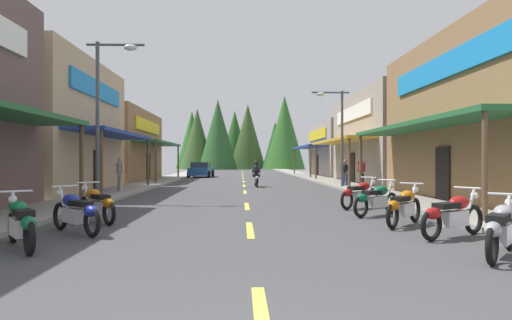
% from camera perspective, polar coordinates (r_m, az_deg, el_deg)
% --- Properties ---
extents(ground, '(10.25, 90.96, 0.10)m').
position_cam_1_polar(ground, '(32.92, -1.61, -2.89)').
color(ground, '#424244').
extents(sidewalk_left, '(2.27, 90.96, 0.12)m').
position_cam_1_polar(sidewalk_left, '(33.46, -12.40, -2.65)').
color(sidewalk_left, '#9E9991').
rests_on(sidewalk_left, ground).
extents(sidewalk_right, '(2.27, 90.96, 0.12)m').
position_cam_1_polar(sidewalk_right, '(33.54, 9.16, -2.65)').
color(sidewalk_right, gray).
rests_on(sidewalk_right, ground).
extents(centerline_dashes, '(0.16, 67.41, 0.01)m').
position_cam_1_polar(centerline_dashes, '(36.51, -1.64, -2.51)').
color(centerline_dashes, '#E0C64C').
rests_on(centerline_dashes, ground).
extents(storefront_left_middle, '(9.95, 10.42, 6.57)m').
position_cam_1_polar(storefront_left_middle, '(25.14, -28.55, 3.81)').
color(storefront_left_middle, tan).
rests_on(storefront_left_middle, ground).
extents(storefront_left_far, '(9.76, 12.09, 5.38)m').
position_cam_1_polar(storefront_left_far, '(36.36, -19.80, 1.71)').
color(storefront_left_far, olive).
rests_on(storefront_left_far, ground).
extents(storefront_right_middle, '(10.22, 12.60, 6.11)m').
position_cam_1_polar(storefront_right_middle, '(32.08, 19.60, 2.59)').
color(storefront_right_middle, gray).
rests_on(storefront_right_middle, ground).
extents(storefront_right_far, '(9.83, 13.10, 5.22)m').
position_cam_1_polar(storefront_right_far, '(45.21, 12.87, 1.28)').
color(storefront_right_far, gray).
rests_on(storefront_right_far, ground).
extents(streetlamp_left, '(2.13, 0.30, 6.00)m').
position_cam_1_polar(streetlamp_left, '(17.54, -18.63, 7.59)').
color(streetlamp_left, '#474C51').
rests_on(streetlamp_left, ground).
extents(streetlamp_right, '(2.13, 0.30, 5.53)m').
position_cam_1_polar(streetlamp_right, '(25.58, 10.22, 4.60)').
color(streetlamp_right, '#474C51').
rests_on(streetlamp_right, ground).
extents(motorcycle_parked_right_0, '(1.46, 1.69, 1.04)m').
position_cam_1_polar(motorcycle_parked_right_0, '(8.48, 28.92, -7.65)').
color(motorcycle_parked_right_0, black).
rests_on(motorcycle_parked_right_0, ground).
extents(motorcycle_parked_right_1, '(1.87, 1.21, 1.04)m').
position_cam_1_polar(motorcycle_parked_right_1, '(10.15, 23.91, -6.38)').
color(motorcycle_parked_right_1, black).
rests_on(motorcycle_parked_right_1, ground).
extents(motorcycle_parked_right_2, '(1.47, 1.69, 1.04)m').
position_cam_1_polar(motorcycle_parked_right_2, '(11.54, 18.44, -5.61)').
color(motorcycle_parked_right_2, black).
rests_on(motorcycle_parked_right_2, ground).
extents(motorcycle_parked_right_3, '(1.74, 1.41, 1.04)m').
position_cam_1_polar(motorcycle_parked_right_3, '(13.36, 15.15, -4.84)').
color(motorcycle_parked_right_3, black).
rests_on(motorcycle_parked_right_3, ground).
extents(motorcycle_parked_right_4, '(1.68, 1.48, 1.04)m').
position_cam_1_polar(motorcycle_parked_right_4, '(15.28, 13.16, -4.23)').
color(motorcycle_parked_right_4, black).
rests_on(motorcycle_parked_right_4, ground).
extents(motorcycle_parked_left_0, '(1.34, 1.79, 1.04)m').
position_cam_1_polar(motorcycle_parked_left_0, '(9.16, -27.93, -7.07)').
color(motorcycle_parked_left_0, black).
rests_on(motorcycle_parked_left_0, ground).
extents(motorcycle_parked_left_1, '(1.60, 1.57, 1.04)m').
position_cam_1_polar(motorcycle_parked_left_1, '(10.56, -22.10, -6.13)').
color(motorcycle_parked_left_1, black).
rests_on(motorcycle_parked_left_1, ground).
extents(motorcycle_parked_left_2, '(1.47, 1.69, 1.04)m').
position_cam_1_polar(motorcycle_parked_left_2, '(12.21, -19.74, -5.30)').
color(motorcycle_parked_left_2, black).
rests_on(motorcycle_parked_left_2, ground).
extents(rider_cruising_lead, '(0.60, 2.14, 1.57)m').
position_cam_1_polar(rider_cruising_lead, '(26.58, 0.03, -2.06)').
color(rider_cruising_lead, black).
rests_on(rider_cruising_lead, ground).
extents(pedestrian_by_shop, '(0.57, 0.29, 1.64)m').
position_cam_1_polar(pedestrian_by_shop, '(26.66, 11.37, -1.43)').
color(pedestrian_by_shop, '#333F8C').
rests_on(pedestrian_by_shop, ground).
extents(pedestrian_browsing, '(0.44, 0.44, 1.75)m').
position_cam_1_polar(pedestrian_browsing, '(22.50, -17.07, -1.50)').
color(pedestrian_browsing, '#B2A599').
rests_on(pedestrian_browsing, ground).
extents(pedestrian_waiting, '(0.41, 0.50, 1.77)m').
position_cam_1_polar(pedestrian_waiting, '(25.22, 13.38, -1.31)').
color(pedestrian_waiting, black).
rests_on(pedestrian_waiting, ground).
extents(parked_car_curbside, '(2.27, 4.40, 1.40)m').
position_cam_1_polar(parked_car_curbside, '(41.93, -7.06, -1.26)').
color(parked_car_curbside, '#1E4C8C').
rests_on(parked_car_curbside, ground).
extents(treeline_backdrop, '(22.94, 13.45, 12.69)m').
position_cam_1_polar(treeline_backdrop, '(78.63, -2.47, 2.98)').
color(treeline_backdrop, '#285823').
rests_on(treeline_backdrop, ground).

